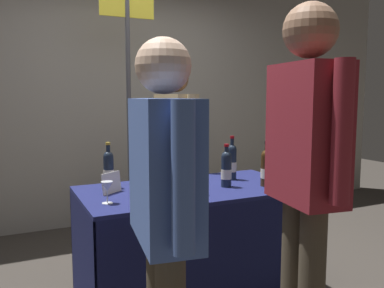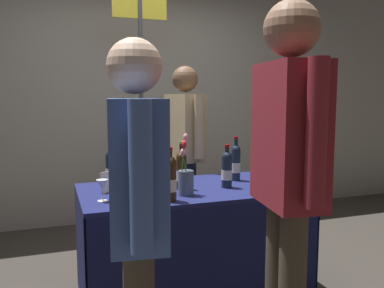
% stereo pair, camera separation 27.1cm
% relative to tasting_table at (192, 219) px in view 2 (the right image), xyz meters
% --- Properties ---
extents(back_partition, '(7.25, 0.12, 2.87)m').
position_rel_tasting_table_xyz_m(back_partition, '(0.00, 1.87, 0.92)').
color(back_partition, '#9E998E').
rests_on(back_partition, ground_plane).
extents(tasting_table, '(1.50, 0.80, 0.74)m').
position_rel_tasting_table_xyz_m(tasting_table, '(0.00, 0.00, 0.00)').
color(tasting_table, '#191E51').
rests_on(tasting_table, ground_plane).
extents(featured_wine_bottle, '(0.07, 0.07, 0.32)m').
position_rel_tasting_table_xyz_m(featured_wine_bottle, '(-0.08, -0.01, 0.36)').
color(featured_wine_bottle, '#38230F').
rests_on(featured_wine_bottle, tasting_table).
extents(display_bottle_0, '(0.07, 0.07, 0.31)m').
position_rel_tasting_table_xyz_m(display_bottle_0, '(-0.51, 0.24, 0.36)').
color(display_bottle_0, '#192333').
rests_on(display_bottle_0, tasting_table).
extents(display_bottle_1, '(0.08, 0.08, 0.31)m').
position_rel_tasting_table_xyz_m(display_bottle_1, '(0.49, -0.17, 0.36)').
color(display_bottle_1, '#38230F').
rests_on(display_bottle_1, tasting_table).
extents(display_bottle_2, '(0.07, 0.07, 0.33)m').
position_rel_tasting_table_xyz_m(display_bottle_2, '(0.38, 0.12, 0.36)').
color(display_bottle_2, '#192333').
rests_on(display_bottle_2, tasting_table).
extents(display_bottle_3, '(0.07, 0.07, 0.30)m').
position_rel_tasting_table_xyz_m(display_bottle_3, '(0.22, -0.08, 0.35)').
color(display_bottle_3, '#192333').
rests_on(display_bottle_3, tasting_table).
extents(display_bottle_4, '(0.08, 0.08, 0.32)m').
position_rel_tasting_table_xyz_m(display_bottle_4, '(-0.24, -0.30, 0.36)').
color(display_bottle_4, '#38230F').
rests_on(display_bottle_4, tasting_table).
extents(wine_glass_near_vendor, '(0.07, 0.07, 0.13)m').
position_rel_tasting_table_xyz_m(wine_glass_near_vendor, '(-0.62, -0.16, 0.32)').
color(wine_glass_near_vendor, silver).
rests_on(wine_glass_near_vendor, tasting_table).
extents(flower_vase, '(0.10, 0.10, 0.39)m').
position_rel_tasting_table_xyz_m(flower_vase, '(-0.11, -0.19, 0.33)').
color(flower_vase, slate).
rests_on(flower_vase, tasting_table).
extents(brochure_stand, '(0.15, 0.12, 0.14)m').
position_rel_tasting_table_xyz_m(brochure_stand, '(-0.54, 0.08, 0.29)').
color(brochure_stand, silver).
rests_on(brochure_stand, tasting_table).
extents(vendor_presenter, '(0.27, 0.57, 1.62)m').
position_rel_tasting_table_xyz_m(vendor_presenter, '(0.21, 0.77, 0.45)').
color(vendor_presenter, '#2D3347').
rests_on(vendor_presenter, ground_plane).
extents(taster_foreground_right, '(0.26, 0.56, 1.77)m').
position_rel_tasting_table_xyz_m(taster_foreground_right, '(0.08, -1.03, 0.55)').
color(taster_foreground_right, '#4C4233').
rests_on(taster_foreground_right, ground_plane).
extents(taster_foreground_left, '(0.28, 0.63, 1.59)m').
position_rel_tasting_table_xyz_m(taster_foreground_left, '(-0.58, -0.98, 0.44)').
color(taster_foreground_left, '#4C4233').
rests_on(taster_foreground_left, ground_plane).
extents(booth_signpost, '(0.50, 0.04, 2.30)m').
position_rel_tasting_table_xyz_m(booth_signpost, '(-0.08, 1.19, 0.90)').
color(booth_signpost, '#47474C').
rests_on(booth_signpost, ground_plane).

